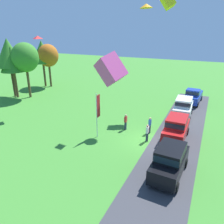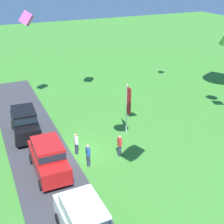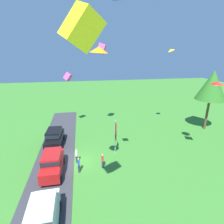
# 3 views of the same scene
# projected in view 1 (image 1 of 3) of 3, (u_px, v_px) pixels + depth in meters

# --- Properties ---
(ground_plane) EXTENTS (120.00, 120.00, 0.00)m
(ground_plane) POSITION_uv_depth(u_px,v_px,m) (147.00, 141.00, 20.79)
(ground_plane) COLOR #3D842D
(pavement_strip) EXTENTS (36.00, 4.40, 0.06)m
(pavement_strip) POSITION_uv_depth(u_px,v_px,m) (174.00, 147.00, 19.78)
(pavement_strip) COLOR #38383D
(pavement_strip) RESTS_ON ground
(car_suv_by_flagpole) EXTENTS (4.69, 2.24, 2.28)m
(car_suv_by_flagpole) POSITION_uv_depth(u_px,v_px,m) (170.00, 160.00, 15.54)
(car_suv_by_flagpole) COLOR black
(car_suv_by_flagpole) RESTS_ON ground
(car_suv_near_entrance) EXTENTS (4.61, 2.07, 2.28)m
(car_suv_near_entrance) POSITION_uv_depth(u_px,v_px,m) (176.00, 127.00, 20.65)
(car_suv_near_entrance) COLOR red
(car_suv_near_entrance) RESTS_ON ground
(car_suv_mid_row) EXTENTS (4.65, 2.14, 2.28)m
(car_suv_mid_row) POSITION_uv_depth(u_px,v_px,m) (183.00, 107.00, 26.12)
(car_suv_mid_row) COLOR white
(car_suv_mid_row) RESTS_ON ground
(car_pickup_far_end) EXTENTS (5.11, 2.31, 2.14)m
(car_pickup_far_end) POSITION_uv_depth(u_px,v_px,m) (193.00, 96.00, 30.89)
(car_pickup_far_end) COLOR #1E389E
(car_pickup_far_end) RESTS_ON ground
(person_watching_sky) EXTENTS (0.36, 0.24, 1.71)m
(person_watching_sky) POSITION_uv_depth(u_px,v_px,m) (126.00, 122.00, 22.89)
(person_watching_sky) COLOR #2D334C
(person_watching_sky) RESTS_ON ground
(person_beside_suv) EXTENTS (0.36, 0.24, 1.71)m
(person_beside_suv) POSITION_uv_depth(u_px,v_px,m) (150.00, 125.00, 22.12)
(person_beside_suv) COLOR #2D334C
(person_beside_suv) RESTS_ON ground
(person_on_lawn) EXTENTS (0.36, 0.24, 1.71)m
(person_on_lawn) POSITION_uv_depth(u_px,v_px,m) (147.00, 133.00, 20.48)
(person_on_lawn) COLOR #2D334C
(person_on_lawn) RESTS_ON ground
(tree_lone_near) EXTENTS (3.62, 3.62, 7.64)m
(tree_lone_near) POSITION_uv_depth(u_px,v_px,m) (12.00, 59.00, 32.05)
(tree_lone_near) COLOR brown
(tree_lone_near) RESTS_ON ground
(tree_right_of_center) EXTENTS (4.16, 4.16, 8.78)m
(tree_right_of_center) POSITION_uv_depth(u_px,v_px,m) (8.00, 53.00, 32.13)
(tree_right_of_center) COLOR brown
(tree_right_of_center) RESTS_ON ground
(tree_center_back) EXTENTS (3.89, 3.89, 8.21)m
(tree_center_back) POSITION_uv_depth(u_px,v_px,m) (25.00, 58.00, 32.02)
(tree_center_back) COLOR brown
(tree_center_back) RESTS_ON ground
(tree_far_left) EXTENTS (3.84, 3.84, 8.12)m
(tree_far_left) POSITION_uv_depth(u_px,v_px,m) (42.00, 52.00, 38.38)
(tree_far_left) COLOR brown
(tree_far_left) RESTS_ON ground
(tree_left_of_center) EXTENTS (3.57, 3.57, 7.53)m
(tree_left_of_center) POSITION_uv_depth(u_px,v_px,m) (48.00, 56.00, 38.47)
(tree_left_of_center) COLOR brown
(tree_left_of_center) RESTS_ON ground
(flag_banner) EXTENTS (0.71, 0.08, 4.45)m
(flag_banner) POSITION_uv_depth(u_px,v_px,m) (98.00, 109.00, 20.83)
(flag_banner) COLOR silver
(flag_banner) RESTS_ON ground
(kite_delta_mid_center) EXTENTS (1.79, 1.80, 0.49)m
(kite_delta_mid_center) POSITION_uv_depth(u_px,v_px,m) (146.00, 6.00, 21.68)
(kite_delta_mid_center) COLOR orange
(kite_box_trailing_tail) EXTENTS (1.06, 1.47, 1.49)m
(kite_box_trailing_tail) POSITION_uv_depth(u_px,v_px,m) (111.00, 69.00, 8.99)
(kite_box_trailing_tail) COLOR #EA4C9E
(kite_diamond_near_flag) EXTENTS (1.32, 1.22, 0.34)m
(kite_diamond_near_flag) POSITION_uv_depth(u_px,v_px,m) (38.00, 37.00, 25.21)
(kite_diamond_near_flag) COLOR red
(kite_box_high_left) EXTENTS (1.45, 2.03, 2.04)m
(kite_box_high_left) POSITION_uv_depth(u_px,v_px,m) (168.00, 1.00, 24.78)
(kite_box_high_left) COLOR yellow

